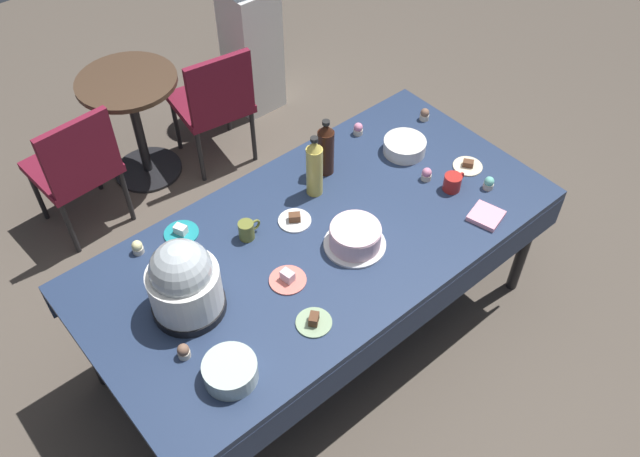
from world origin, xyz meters
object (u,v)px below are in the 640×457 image
(cupcake_berry, at_px, (137,247))
(coffee_mug_olive, at_px, (247,230))
(potluck_table, at_px, (320,245))
(soda_bottle_ginger_ale, at_px, (314,168))
(dessert_plate_teal, at_px, (181,232))
(cupcake_lemon, at_px, (358,129))
(dessert_plate_coral, at_px, (288,279))
(soda_bottle_cola, at_px, (326,149))
(round_cafe_table, at_px, (133,110))
(slow_cooker, at_px, (184,282))
(dessert_plate_cream, at_px, (468,166))
(glass_salad_bowl, at_px, (230,371))
(maroon_chair_right, at_px, (214,100))
(cupcake_cocoa, at_px, (427,174))
(cupcake_rose, at_px, (184,351))
(frosted_layer_cake, at_px, (355,237))
(cupcake_vanilla, at_px, (489,183))
(dessert_plate_white, at_px, (295,220))
(ceramic_snack_bowl, at_px, (405,146))
(cupcake_mint, at_px, (425,114))
(maroon_chair_left, at_px, (76,165))
(coffee_mug_red, at_px, (453,182))
(water_cooler, at_px, (250,31))
(dessert_plate_sage, at_px, (314,321))

(cupcake_berry, xyz_separation_m, coffee_mug_olive, (0.42, -0.24, 0.01))
(potluck_table, distance_m, soda_bottle_ginger_ale, 0.36)
(dessert_plate_teal, xyz_separation_m, cupcake_lemon, (1.10, 0.01, 0.02))
(dessert_plate_coral, bearing_deg, soda_bottle_cola, 36.34)
(dessert_plate_teal, xyz_separation_m, dessert_plate_coral, (0.20, -0.53, 0.00))
(potluck_table, distance_m, round_cafe_table, 1.72)
(slow_cooker, bearing_deg, dessert_plate_cream, -6.08)
(potluck_table, xyz_separation_m, dessert_plate_coral, (-0.27, -0.11, 0.08))
(dessert_plate_teal, bearing_deg, dessert_plate_cream, -21.95)
(glass_salad_bowl, xyz_separation_m, soda_bottle_ginger_ale, (0.89, 0.57, 0.11))
(cupcake_berry, xyz_separation_m, maroon_chair_right, (1.06, 1.03, -0.29))
(soda_bottle_ginger_ale, bearing_deg, cupcake_lemon, 22.48)
(soda_bottle_cola, bearing_deg, cupcake_berry, 172.44)
(cupcake_cocoa, height_order, round_cafe_table, cupcake_cocoa)
(dessert_plate_coral, xyz_separation_m, cupcake_rose, (-0.54, -0.03, 0.02))
(slow_cooker, xyz_separation_m, dessert_plate_cream, (1.53, -0.16, -0.16))
(frosted_layer_cake, xyz_separation_m, cupcake_berry, (-0.76, 0.59, -0.02))
(cupcake_vanilla, bearing_deg, slow_cooker, 167.61)
(dessert_plate_cream, bearing_deg, dessert_plate_white, 163.38)
(slow_cooker, height_order, ceramic_snack_bowl, slow_cooker)
(maroon_chair_right, bearing_deg, cupcake_rose, -126.48)
(dessert_plate_cream, xyz_separation_m, soda_bottle_ginger_ale, (-0.70, 0.36, 0.15))
(slow_cooker, xyz_separation_m, dessert_plate_white, (0.64, 0.10, -0.16))
(maroon_chair_right, bearing_deg, potluck_table, -104.75)
(ceramic_snack_bowl, bearing_deg, cupcake_mint, 23.71)
(frosted_layer_cake, distance_m, round_cafe_table, 1.88)
(cupcake_lemon, bearing_deg, maroon_chair_right, 102.55)
(dessert_plate_cream, bearing_deg, maroon_chair_left, 131.41)
(cupcake_cocoa, relative_size, maroon_chair_left, 0.08)
(dessert_plate_white, distance_m, maroon_chair_left, 1.45)
(cupcake_rose, relative_size, coffee_mug_red, 0.54)
(maroon_chair_left, bearing_deg, water_cooler, 13.86)
(frosted_layer_cake, distance_m, coffee_mug_red, 0.61)
(frosted_layer_cake, bearing_deg, cupcake_mint, 25.59)
(soda_bottle_ginger_ale, bearing_deg, dessert_plate_cream, -27.19)
(cupcake_mint, bearing_deg, water_cooler, 91.34)
(round_cafe_table, bearing_deg, dessert_plate_sage, -97.68)
(ceramic_snack_bowl, xyz_separation_m, cupcake_lemon, (-0.08, 0.26, -0.00))
(cupcake_lemon, xyz_separation_m, cupcake_vanilla, (0.20, -0.71, 0.00))
(round_cafe_table, bearing_deg, dessert_plate_cream, -63.35)
(dessert_plate_coral, relative_size, cupcake_mint, 2.39)
(cupcake_cocoa, distance_m, cupcake_berry, 1.41)
(cupcake_lemon, distance_m, cupcake_mint, 0.38)
(slow_cooker, distance_m, coffee_mug_red, 1.38)
(dessert_plate_white, bearing_deg, cupcake_vanilla, -26.82)
(slow_cooker, xyz_separation_m, soda_bottle_cola, (0.97, 0.27, -0.03))
(potluck_table, bearing_deg, cupcake_cocoa, -4.25)
(maroon_chair_left, relative_size, water_cooler, 0.69)
(dessert_plate_coral, xyz_separation_m, soda_bottle_ginger_ale, (0.44, 0.35, 0.14))
(cupcake_berry, distance_m, maroon_chair_right, 1.51)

